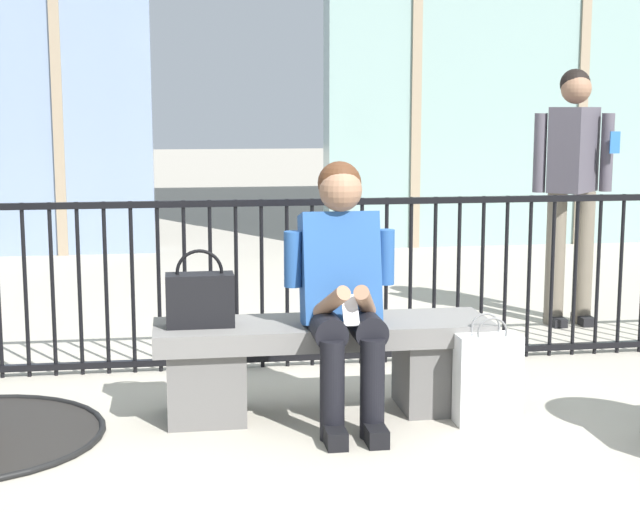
{
  "coord_description": "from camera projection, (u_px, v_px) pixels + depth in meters",
  "views": [
    {
      "loc": [
        -0.68,
        -4.39,
        1.46
      ],
      "look_at": [
        0.0,
        0.1,
        0.75
      ],
      "focal_mm": 53.66,
      "sensor_mm": 36.0,
      "label": 1
    }
  ],
  "objects": [
    {
      "name": "seated_person_with_phone",
      "position": [
        343.0,
        285.0,
        4.4
      ],
      "size": [
        0.52,
        0.66,
        1.21
      ],
      "color": "black",
      "rests_on": "ground"
    },
    {
      "name": "bystander_at_railing",
      "position": [
        573.0,
        177.0,
        6.37
      ],
      "size": [
        0.55,
        0.43,
        1.71
      ],
      "color": "#6B6051",
      "rests_on": "ground"
    },
    {
      "name": "ground_plane",
      "position": [
        323.0,
        412.0,
        4.61
      ],
      "size": [
        60.0,
        60.0,
        0.0
      ],
      "primitive_type": "plane",
      "color": "#A8A091"
    },
    {
      "name": "shopping_bag",
      "position": [
        488.0,
        378.0,
        4.42
      ],
      "size": [
        0.3,
        0.14,
        0.52
      ],
      "color": "white",
      "rests_on": "ground"
    },
    {
      "name": "stone_bench",
      "position": [
        323.0,
        358.0,
        4.57
      ],
      "size": [
        1.6,
        0.44,
        0.45
      ],
      "color": "slate",
      "rests_on": "ground"
    },
    {
      "name": "plaza_railing",
      "position": [
        300.0,
        282.0,
        5.38
      ],
      "size": [
        9.84,
        0.04,
        0.96
      ],
      "color": "black",
      "rests_on": "ground"
    },
    {
      "name": "handbag_on_bench",
      "position": [
        200.0,
        298.0,
        4.43
      ],
      "size": [
        0.31,
        0.14,
        0.36
      ],
      "color": "black",
      "rests_on": "stone_bench"
    }
  ]
}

